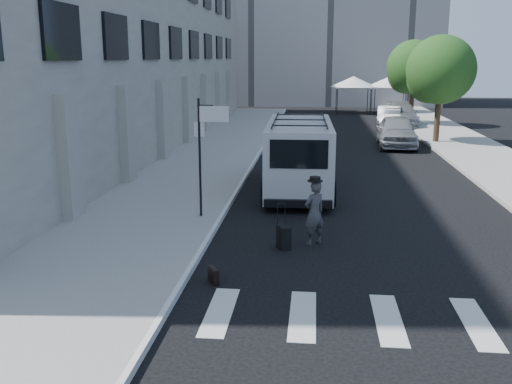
% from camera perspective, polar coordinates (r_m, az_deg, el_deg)
% --- Properties ---
extents(ground, '(120.00, 120.00, 0.00)m').
position_cam_1_polar(ground, '(13.93, 2.50, -6.81)').
color(ground, black).
rests_on(ground, ground).
extents(sidewalk_left, '(4.50, 48.00, 0.15)m').
position_cam_1_polar(sidewalk_left, '(29.86, -3.81, 4.20)').
color(sidewalk_left, gray).
rests_on(sidewalk_left, ground).
extents(sidewalk_right, '(4.00, 56.00, 0.15)m').
position_cam_1_polar(sidewalk_right, '(34.40, 19.80, 4.65)').
color(sidewalk_right, gray).
rests_on(sidewalk_right, ground).
extents(building_left, '(10.00, 44.00, 12.00)m').
position_cam_1_polar(building_left, '(33.41, -16.15, 14.88)').
color(building_left, gray).
rests_on(building_left, ground).
extents(sign_pole, '(1.03, 0.07, 3.50)m').
position_cam_1_polar(sign_pole, '(16.69, -4.90, 5.91)').
color(sign_pole, black).
rests_on(sign_pole, sidewalk_left).
extents(tree_near, '(3.80, 3.83, 6.03)m').
position_cam_1_polar(tree_near, '(33.90, 17.75, 11.31)').
color(tree_near, black).
rests_on(tree_near, ground).
extents(tree_far, '(3.80, 3.83, 6.03)m').
position_cam_1_polar(tree_far, '(42.76, 15.32, 11.76)').
color(tree_far, black).
rests_on(tree_far, ground).
extents(tent_left, '(4.00, 4.00, 3.20)m').
position_cam_1_polar(tent_left, '(51.20, 9.72, 10.80)').
color(tent_left, black).
rests_on(tent_left, ground).
extents(tent_right, '(4.00, 4.00, 3.20)m').
position_cam_1_polar(tent_right, '(52.00, 13.27, 10.67)').
color(tent_right, black).
rests_on(tent_right, ground).
extents(businessman, '(0.73, 0.70, 1.69)m').
position_cam_1_polar(businessman, '(14.91, 5.85, -2.10)').
color(businessman, '#3F3F41').
rests_on(businessman, ground).
extents(briefcase, '(0.31, 0.44, 0.34)m').
position_cam_1_polar(briefcase, '(12.56, -4.29, -8.29)').
color(briefcase, black).
rests_on(briefcase, ground).
extents(suitcase, '(0.41, 0.49, 1.16)m').
position_cam_1_polar(suitcase, '(14.64, 2.79, -4.52)').
color(suitcase, black).
rests_on(suitcase, ground).
extents(cargo_van, '(2.55, 6.89, 2.55)m').
position_cam_1_polar(cargo_van, '(20.83, 4.35, 3.66)').
color(cargo_van, silver).
rests_on(cargo_van, ground).
extents(parked_car_a, '(2.29, 5.12, 1.71)m').
position_cam_1_polar(parked_car_a, '(32.35, 13.91, 5.93)').
color(parked_car_a, gray).
rests_on(parked_car_a, ground).
extents(parked_car_b, '(2.06, 4.60, 1.47)m').
position_cam_1_polar(parked_car_b, '(41.28, 13.14, 7.32)').
color(parked_car_b, slate).
rests_on(parked_car_b, ground).
extents(parked_car_c, '(2.70, 5.78, 1.63)m').
position_cam_1_polar(parked_car_c, '(42.13, 14.27, 7.49)').
color(parked_car_c, gray).
rests_on(parked_car_c, ground).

